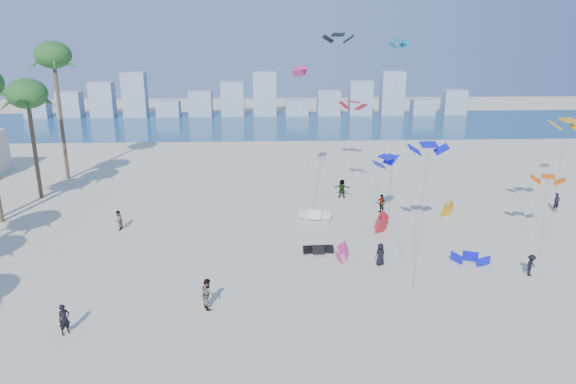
{
  "coord_description": "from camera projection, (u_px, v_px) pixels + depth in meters",
  "views": [
    {
      "loc": [
        1.34,
        -22.05,
        16.11
      ],
      "look_at": [
        3.0,
        16.0,
        4.5
      ],
      "focal_mm": 33.33,
      "sensor_mm": 36.0,
      "label": 1
    }
  ],
  "objects": [
    {
      "name": "grounded_kites",
      "position": [
        381.0,
        229.0,
        43.65
      ],
      "size": [
        14.91,
        13.44,
        1.08
      ],
      "color": "black",
      "rests_on": "ground"
    },
    {
      "name": "kitesurfers_far",
      "position": [
        358.0,
        213.0,
        46.32
      ],
      "size": [
        39.88,
        19.17,
        1.89
      ],
      "color": "black",
      "rests_on": "ground"
    },
    {
      "name": "kitesurfer_mid",
      "position": [
        208.0,
        293.0,
        32.0
      ],
      "size": [
        1.04,
        1.14,
        1.91
      ],
      "primitive_type": "imported",
      "rotation": [
        0.0,
        0.0,
        1.98
      ],
      "color": "gray",
      "rests_on": "ground"
    },
    {
      "name": "flying_kites",
      "position": [
        407.0,
        95.0,
        45.9
      ],
      "size": [
        29.32,
        23.98,
        16.23
      ],
      "color": "#0D12E7",
      "rests_on": "ground"
    },
    {
      "name": "ocean",
      "position": [
        257.0,
        124.0,
        94.51
      ],
      "size": [
        220.0,
        220.0,
        0.0
      ],
      "primitive_type": "plane",
      "color": "navy",
      "rests_on": "ground"
    },
    {
      "name": "ground",
      "position": [
        240.0,
        379.0,
        25.71
      ],
      "size": [
        220.0,
        220.0,
        0.0
      ],
      "primitive_type": "plane",
      "color": "beige",
      "rests_on": "ground"
    },
    {
      "name": "kitesurfer_near",
      "position": [
        64.0,
        320.0,
        29.26
      ],
      "size": [
        0.76,
        0.76,
        1.78
      ],
      "primitive_type": "imported",
      "rotation": [
        0.0,
        0.0,
        0.79
      ],
      "color": "black",
      "rests_on": "ground"
    },
    {
      "name": "distant_skyline",
      "position": [
        251.0,
        100.0,
        103.12
      ],
      "size": [
        85.0,
        3.0,
        8.4
      ],
      "color": "#9EADBF",
      "rests_on": "ground"
    }
  ]
}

